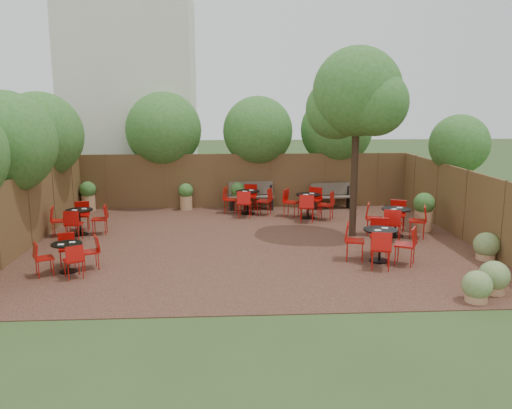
{
  "coord_description": "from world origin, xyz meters",
  "views": [
    {
      "loc": [
        -0.73,
        -13.97,
        3.86
      ],
      "look_at": [
        0.13,
        0.5,
        1.0
      ],
      "focal_mm": 36.57,
      "sensor_mm": 36.0,
      "label": 1
    }
  ],
  "objects": [
    {
      "name": "low_shrubs",
      "position": [
        4.91,
        -3.46,
        0.34
      ],
      "size": [
        2.16,
        3.31,
        0.68
      ],
      "color": "tan",
      "rests_on": "courtyard_paving"
    },
    {
      "name": "fence_left",
      "position": [
        -6.0,
        0.0,
        1.0
      ],
      "size": [
        0.08,
        10.0,
        2.0
      ],
      "primitive_type": "cube",
      "color": "#4F311D",
      "rests_on": "ground"
    },
    {
      "name": "bistro_tables",
      "position": [
        0.5,
        0.93,
        0.48
      ],
      "size": [
        10.84,
        7.65,
        0.94
      ],
      "color": "black",
      "rests_on": "courtyard_paving"
    },
    {
      "name": "courtyard_paving",
      "position": [
        0.0,
        0.0,
        0.01
      ],
      "size": [
        12.0,
        10.0,
        0.02
      ],
      "primitive_type": "cube",
      "color": "#361C16",
      "rests_on": "ground"
    },
    {
      "name": "planters",
      "position": [
        -0.13,
        3.45,
        0.59
      ],
      "size": [
        11.49,
        4.22,
        1.16
      ],
      "color": "tan",
      "rests_on": "courtyard_paving"
    },
    {
      "name": "neighbour_building",
      "position": [
        -4.5,
        8.0,
        4.0
      ],
      "size": [
        5.0,
        4.0,
        8.0
      ],
      "primitive_type": "cube",
      "color": "silver",
      "rests_on": "ground"
    },
    {
      "name": "overhang_foliage",
      "position": [
        -2.62,
        3.01,
        2.8
      ],
      "size": [
        15.51,
        10.94,
        2.79
      ],
      "color": "#306721",
      "rests_on": "ground"
    },
    {
      "name": "courtyard_tree",
      "position": [
        2.94,
        0.61,
        3.97
      ],
      "size": [
        2.68,
        2.58,
        5.37
      ],
      "rotation": [
        0.0,
        0.0,
        0.24
      ],
      "color": "black",
      "rests_on": "courtyard_paving"
    },
    {
      "name": "park_bench_left",
      "position": [
        0.19,
        4.63,
        0.53
      ],
      "size": [
        1.65,
        0.65,
        1.0
      ],
      "rotation": [
        0.0,
        0.0,
        0.08
      ],
      "color": "brown",
      "rests_on": "courtyard_paving"
    },
    {
      "name": "park_bench_right",
      "position": [
        3.12,
        4.63,
        0.49
      ],
      "size": [
        1.53,
        0.67,
        0.92
      ],
      "rotation": [
        0.0,
        0.0,
        0.13
      ],
      "color": "brown",
      "rests_on": "courtyard_paving"
    },
    {
      "name": "ground",
      "position": [
        0.0,
        0.0,
        0.0
      ],
      "size": [
        80.0,
        80.0,
        0.0
      ],
      "primitive_type": "plane",
      "color": "#354F23",
      "rests_on": "ground"
    },
    {
      "name": "fence_right",
      "position": [
        6.0,
        0.0,
        1.0
      ],
      "size": [
        0.08,
        10.0,
        2.0
      ],
      "primitive_type": "cube",
      "color": "#4F311D",
      "rests_on": "ground"
    },
    {
      "name": "fence_back",
      "position": [
        0.0,
        5.0,
        1.0
      ],
      "size": [
        12.0,
        0.08,
        2.0
      ],
      "primitive_type": "cube",
      "color": "#4F311D",
      "rests_on": "ground"
    }
  ]
}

